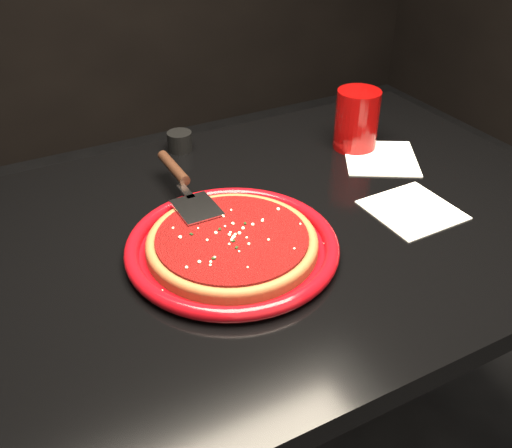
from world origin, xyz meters
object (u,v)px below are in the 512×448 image
(table, at_px, (265,367))
(pizza_server, at_px, (185,184))
(ramekin, at_px, (180,141))
(plate, at_px, (232,246))
(cup, at_px, (357,120))

(table, xyz_separation_m, pizza_server, (-0.10, 0.12, 0.42))
(table, height_order, ramekin, ramekin)
(table, xyz_separation_m, plate, (-0.09, -0.05, 0.39))
(table, relative_size, plate, 3.41)
(plate, xyz_separation_m, cup, (0.41, 0.22, 0.05))
(plate, relative_size, pizza_server, 1.20)
(cup, relative_size, ramekin, 2.42)
(cup, bearing_deg, ramekin, 153.98)
(pizza_server, height_order, cup, cup)
(cup, distance_m, ramekin, 0.39)
(cup, height_order, ramekin, cup)
(ramekin, bearing_deg, plate, -99.24)
(table, distance_m, plate, 0.40)
(plate, relative_size, cup, 2.70)
(ramekin, bearing_deg, pizza_server, -108.83)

